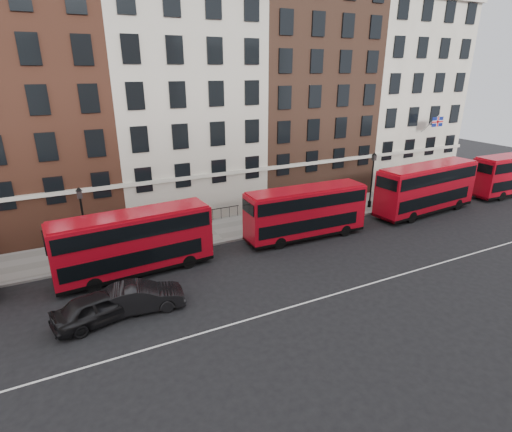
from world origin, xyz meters
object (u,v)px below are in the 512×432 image
bus_b (134,242)px  car_rear (101,307)px  bus_d (426,187)px  bus_c (305,212)px  car_front (139,297)px  traffic_light (454,174)px

bus_b → car_rear: size_ratio=2.07×
bus_d → bus_c: bearing=175.2°
car_front → bus_d: bearing=-73.1°
bus_d → car_rear: size_ratio=2.26×
bus_b → bus_d: bus_d is taller
bus_b → bus_c: (13.15, 0.00, -0.04)m
bus_c → traffic_light: bus_c is taller
bus_b → car_front: size_ratio=2.08×
bus_c → bus_d: size_ratio=0.89×
bus_b → bus_c: bearing=-3.9°
bus_b → traffic_light: bearing=0.4°
car_front → traffic_light: size_ratio=1.49×
car_rear → bus_b: bearing=-43.7°
bus_b → bus_c: bus_b is taller
bus_d → car_front: 27.44m
bus_d → car_front: bus_d is taller
car_front → traffic_light: 34.65m
bus_d → car_front: (-27.02, -4.48, -1.66)m
traffic_light → bus_b: bearing=-175.7°
bus_c → traffic_light: size_ratio=3.03×
bus_c → car_rear: (-15.87, -4.55, -1.38)m
bus_c → car_front: bus_c is taller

